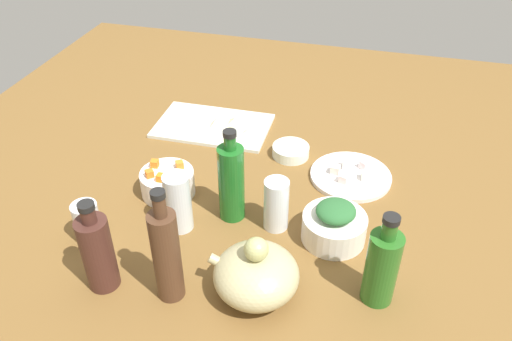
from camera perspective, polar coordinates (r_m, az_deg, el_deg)
The scene contains 29 objects.
tabletop at distance 131.99cm, azimuth 0.00°, elevation -2.28°, with size 190.00×190.00×3.00cm, color brown.
cutting_board at distance 155.02cm, azimuth -4.78°, elevation 4.95°, with size 33.35×20.82×1.00cm, color silver.
plate_tofu at distance 135.77cm, azimuth 10.43°, elevation -0.61°, with size 20.92×20.92×1.20cm, color white.
bowl_greens at distance 115.86cm, azimuth 8.62°, elevation -6.28°, with size 14.26×14.26×6.33cm, color white.
bowl_carrots at distance 129.00cm, azimuth -9.75°, elevation -1.35°, with size 13.23×13.23×6.21cm, color white.
bowl_small_side at distance 141.68cm, azimuth 3.87°, elevation 2.17°, with size 10.11×10.11×3.03cm, color white.
teapot at distance 102.12cm, azimuth 0.00°, elevation -11.37°, with size 18.34×16.91×14.33cm.
bottle_0 at distance 105.70cm, azimuth -17.14°, elevation -8.59°, with size 6.28×6.28×21.07cm.
bottle_1 at distance 101.65cm, azimuth 13.77°, elevation -10.23°, with size 6.38×6.38×21.03cm.
bottle_2 at distance 99.26cm, azimuth -9.89°, elevation -9.10°, with size 5.40×5.40×25.98cm.
bottle_3 at distance 116.38cm, azimuth -2.75°, elevation -1.22°, with size 6.01×6.01×23.35cm.
drinking_glass_0 at distance 116.20cm, azimuth -8.61°, elevation -3.51°, with size 6.01×6.01×14.35cm, color white.
drinking_glass_1 at distance 118.95cm, azimuth -18.14°, elevation -5.52°, with size 5.71×5.71×9.92cm, color white.
drinking_glass_2 at distance 115.67cm, azimuth 2.25°, elevation -3.78°, with size 5.68×5.68×12.74cm, color white.
carrot_cube_0 at distance 129.25cm, azimuth -11.15°, elevation 0.76°, with size 1.80×1.80×1.80cm, color orange.
carrot_cube_1 at distance 126.10cm, azimuth -11.71°, elevation -0.33°, with size 1.80×1.80×1.80cm, color orange.
carrot_cube_2 at distance 124.39cm, azimuth -9.01°, elevation -0.55°, with size 1.80×1.80×1.80cm, color orange.
carrot_cube_3 at distance 127.82cm, azimuth -8.45°, elevation 0.64°, with size 1.80×1.80×1.80cm, color orange.
carrot_cube_4 at distance 124.27cm, azimuth -10.51°, elevation -0.78°, with size 1.80×1.80×1.80cm, color orange.
chopped_greens_mound at distance 112.65cm, azimuth 8.84°, elevation -4.45°, with size 8.84×8.58×3.43cm, color #2B6432.
tofu_cube_0 at distance 134.53cm, azimuth 8.77°, elevation 0.11°, with size 2.20×2.20×2.20cm, color silver.
tofu_cube_1 at distance 133.70cm, azimuth 12.06°, elevation -0.59°, with size 2.20×2.20×2.20cm, color white.
tofu_cube_2 at distance 137.61cm, azimuth 11.94°, elevation 0.62°, with size 2.20×2.20×2.20cm, color white.
tofu_cube_3 at distance 136.92cm, azimuth 10.01°, elevation 0.68°, with size 2.20×2.20×2.20cm, color white.
tofu_cube_4 at distance 131.70cm, azimuth 9.71°, elevation -0.90°, with size 2.20×2.20×2.20cm, color white.
dumpling_0 at distance 152.64cm, azimuth -4.31°, elevation 5.34°, with size 4.74×4.56×3.12cm, color beige.
dumpling_1 at distance 157.51cm, azimuth -6.88°, elevation 6.08°, with size 5.39×5.20×2.46cm, color beige.
dumpling_2 at distance 147.75cm, azimuth -0.88°, elevation 4.17°, with size 5.41×5.24×2.51cm, color beige.
dumpling_3 at distance 153.84cm, azimuth -2.29°, elevation 5.51°, with size 5.12×4.59×2.30cm, color beige.
Camera 1 is at (-26.46, 99.81, 83.73)cm, focal length 36.14 mm.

